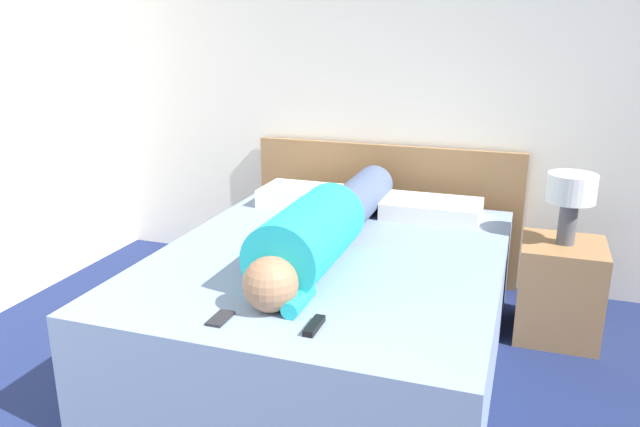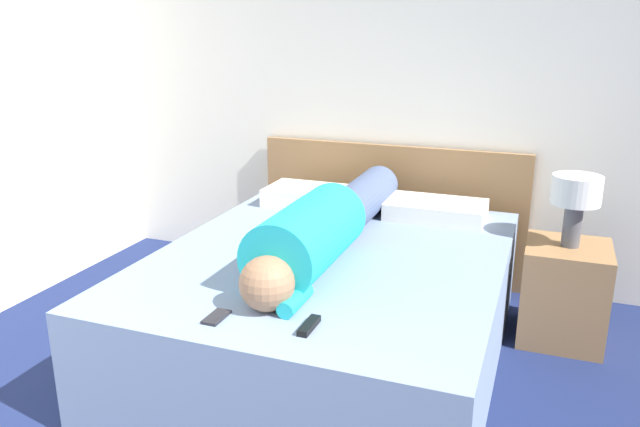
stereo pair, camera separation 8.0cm
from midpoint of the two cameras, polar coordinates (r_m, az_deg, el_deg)
The scene contains 10 objects.
wall_back at distance 4.14m, azimuth 5.39°, elevation 11.90°, with size 5.17×0.06×2.60m.
bed at distance 3.21m, azimuth 0.18°, elevation -8.39°, with size 1.66×2.05×0.57m.
headboard at distance 4.22m, azimuth 5.36°, elevation 0.24°, with size 1.78×0.04×0.90m.
nightstand at distance 3.65m, azimuth 20.45°, elevation -6.56°, with size 0.43×0.44×0.54m.
table_lamp at distance 3.48m, azimuth 21.36°, elevation 1.66°, with size 0.25×0.25×0.38m.
person_lying at distance 3.04m, azimuth -0.31°, elevation -1.15°, with size 0.33×1.78×0.33m.
pillow_near_headboard at distance 3.90m, azimuth -1.51°, elevation 1.55°, with size 0.60×0.35×0.11m.
pillow_second at distance 3.71m, azimuth 9.57°, elevation 0.43°, with size 0.57×0.35×0.10m.
tv_remote at distance 2.36m, azimuth -1.52°, elevation -10.23°, with size 0.04×0.15×0.02m.
cell_phone at distance 2.47m, azimuth -10.04°, elevation -9.43°, with size 0.06×0.13×0.01m.
Camera 1 is at (0.93, -0.29, 1.66)m, focal length 35.00 mm.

